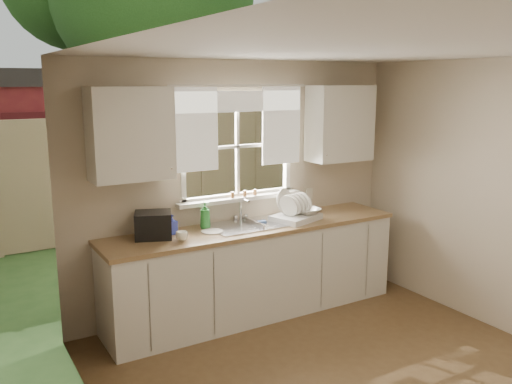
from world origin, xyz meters
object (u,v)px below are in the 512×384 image
soap_bottle_a (205,215)px  black_appliance (153,225)px  dish_rack (295,213)px  cup (182,236)px

soap_bottle_a → black_appliance: (-0.53, -0.04, -0.01)m
dish_rack → soap_bottle_a: (-0.92, 0.18, 0.06)m
soap_bottle_a → black_appliance: bearing=168.1°
dish_rack → black_appliance: size_ratio=1.70×
cup → black_appliance: size_ratio=0.33×
dish_rack → black_appliance: bearing=174.4°
soap_bottle_a → cup: (-0.35, -0.25, -0.09)m
dish_rack → cup: (-1.27, -0.07, -0.03)m
cup → black_appliance: black_appliance is taller
soap_bottle_a → cup: size_ratio=2.47×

